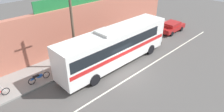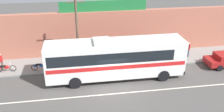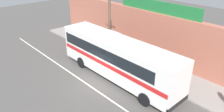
% 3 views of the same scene
% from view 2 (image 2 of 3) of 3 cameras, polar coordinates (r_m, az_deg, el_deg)
% --- Properties ---
extents(ground_plane, '(70.00, 70.00, 0.00)m').
position_cam_2_polar(ground_plane, '(20.75, 0.41, -7.64)').
color(ground_plane, '#4F4C49').
extents(sidewalk_slab, '(30.00, 3.60, 0.14)m').
position_cam_2_polar(sidewalk_slab, '(25.21, -1.49, -1.20)').
color(sidewalk_slab, gray).
rests_on(sidewalk_slab, ground_plane).
extents(storefront_facade, '(30.00, 0.70, 4.80)m').
position_cam_2_polar(storefront_facade, '(26.27, -2.16, 5.42)').
color(storefront_facade, '#B26651').
rests_on(storefront_facade, ground_plane).
extents(storefront_billboard, '(9.04, 0.12, 1.10)m').
position_cam_2_polar(storefront_billboard, '(25.45, -2.05, 11.71)').
color(storefront_billboard, '#1E7538').
rests_on(storefront_billboard, storefront_facade).
extents(road_center_stripe, '(30.00, 0.14, 0.01)m').
position_cam_2_polar(road_center_stripe, '(20.09, 0.78, -8.85)').
color(road_center_stripe, silver).
rests_on(road_center_stripe, ground_plane).
extents(intercity_bus, '(12.17, 2.67, 3.78)m').
position_cam_2_polar(intercity_bus, '(21.35, 0.62, -0.31)').
color(intercity_bus, white).
rests_on(intercity_bus, ground_plane).
extents(utility_pole, '(1.60, 0.22, 7.05)m').
position_cam_2_polar(utility_pole, '(22.32, -8.17, 5.39)').
color(utility_pole, brown).
rests_on(utility_pole, sidewalk_slab).
extents(motorcycle_green, '(1.90, 0.56, 0.94)m').
position_cam_2_polar(motorcycle_green, '(24.09, -16.36, -2.27)').
color(motorcycle_green, black).
rests_on(motorcycle_green, sidewalk_slab).
extents(motorcycle_black, '(1.88, 0.56, 0.94)m').
position_cam_2_polar(motorcycle_black, '(24.92, -23.78, -2.54)').
color(motorcycle_black, black).
rests_on(motorcycle_black, sidewalk_slab).
extents(pedestrian_by_curb, '(0.30, 0.48, 1.67)m').
position_cam_2_polar(pedestrian_by_curb, '(26.86, 17.56, 1.73)').
color(pedestrian_by_curb, navy).
rests_on(pedestrian_by_curb, sidewalk_slab).
extents(pedestrian_near_shop, '(0.30, 0.48, 1.58)m').
position_cam_2_polar(pedestrian_near_shop, '(25.46, -24.61, -0.90)').
color(pedestrian_near_shop, brown).
rests_on(pedestrian_near_shop, sidewalk_slab).
extents(pedestrian_far_left, '(0.30, 0.48, 1.75)m').
position_cam_2_polar(pedestrian_far_left, '(23.91, -5.13, 0.09)').
color(pedestrian_far_left, black).
rests_on(pedestrian_far_left, sidewalk_slab).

